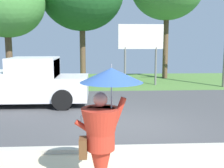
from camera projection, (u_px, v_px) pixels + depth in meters
name	position (u px, v px, depth m)	size (l,w,h in m)	color
ground_plane	(120.00, 105.00, 11.23)	(40.00, 22.00, 0.20)	#424244
monk_pedestrian	(103.00, 131.00, 4.28)	(1.05, 0.96, 2.13)	#B22D1E
pickup_truck	(23.00, 83.00, 10.96)	(5.20, 2.28, 1.88)	silver
roadside_billboard	(141.00, 41.00, 15.92)	(2.60, 0.12, 3.50)	slate
tree_center_back	(6.00, 3.00, 14.66)	(4.05, 4.05, 6.40)	brown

